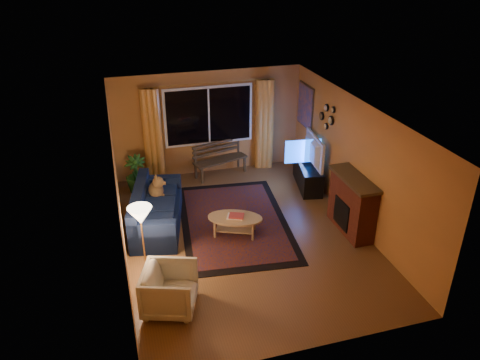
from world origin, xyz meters
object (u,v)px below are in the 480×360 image
object	(u,v)px
armchair	(170,288)
floor_lamp	(143,242)
tv_console	(308,175)
coffee_table	(235,226)
bench	(221,167)
sofa	(157,208)

from	to	relation	value
armchair	floor_lamp	world-z (taller)	floor_lamp
armchair	floor_lamp	xyz separation A→B (m)	(-0.28, 0.96, 0.25)
tv_console	coffee_table	bearing A→B (deg)	-133.68
floor_lamp	coffee_table	xyz separation A→B (m)	(1.79, 0.77, -0.45)
floor_lamp	coffee_table	distance (m)	2.00
coffee_table	tv_console	xyz separation A→B (m)	(2.16, 1.49, 0.08)
coffee_table	bench	bearing A→B (deg)	82.17
floor_lamp	sofa	bearing A→B (deg)	75.33
sofa	tv_console	distance (m)	3.65
sofa	floor_lamp	xyz separation A→B (m)	(-0.39, -1.48, 0.24)
bench	floor_lamp	size ratio (longest dim) A/B	1.03
bench	sofa	bearing A→B (deg)	-149.07
sofa	tv_console	world-z (taller)	sofa
armchair	coffee_table	world-z (taller)	armchair
bench	floor_lamp	world-z (taller)	floor_lamp
sofa	floor_lamp	distance (m)	1.55
sofa	floor_lamp	world-z (taller)	floor_lamp
floor_lamp	tv_console	distance (m)	4.57
sofa	coffee_table	distance (m)	1.59
armchair	tv_console	xyz separation A→B (m)	(3.67, 3.22, -0.12)
bench	floor_lamp	bearing A→B (deg)	-138.76
sofa	tv_console	xyz separation A→B (m)	(3.57, 0.78, -0.13)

